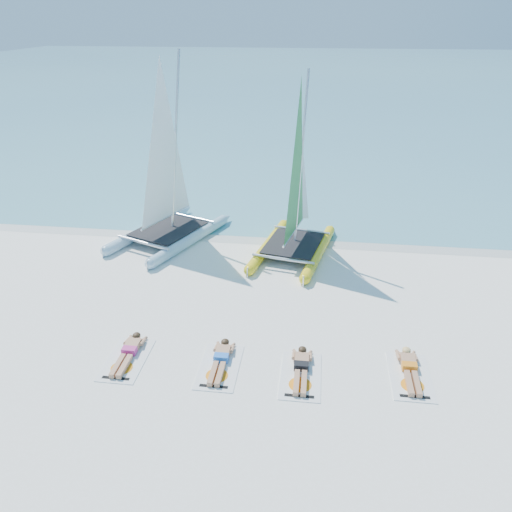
{
  "coord_description": "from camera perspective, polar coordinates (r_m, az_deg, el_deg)",
  "views": [
    {
      "loc": [
        2.31,
        -12.63,
        8.15
      ],
      "look_at": [
        0.54,
        1.2,
        1.29
      ],
      "focal_mm": 35.0,
      "sensor_mm": 36.0,
      "label": 1
    }
  ],
  "objects": [
    {
      "name": "catamaran_yellow",
      "position": [
        18.36,
        4.83,
        6.83
      ],
      "size": [
        3.23,
        5.34,
        6.63
      ],
      "rotation": [
        0.0,
        0.0,
        -0.2
      ],
      "color": "yellow",
      "rests_on": "ground"
    },
    {
      "name": "catamaran_blue",
      "position": [
        19.46,
        -10.19,
        7.82
      ],
      "size": [
        4.31,
        5.83,
        7.19
      ],
      "rotation": [
        0.0,
        0.0,
        -0.39
      ],
      "color": "#AACCE0",
      "rests_on": "ground"
    },
    {
      "name": "sunbather_b",
      "position": [
        13.11,
        -4.04,
        -11.64
      ],
      "size": [
        0.37,
        1.73,
        0.26
      ],
      "color": "tan",
      "rests_on": "towel_b"
    },
    {
      "name": "sunbather_c",
      "position": [
        12.87,
        5.2,
        -12.54
      ],
      "size": [
        0.37,
        1.73,
        0.26
      ],
      "color": "tan",
      "rests_on": "towel_c"
    },
    {
      "name": "ground",
      "position": [
        15.2,
        -2.62,
        -6.24
      ],
      "size": [
        140.0,
        140.0,
        0.0
      ],
      "primitive_type": "plane",
      "color": "white",
      "rests_on": "ground"
    },
    {
      "name": "towel_c",
      "position": [
        12.78,
        5.14,
        -13.46
      ],
      "size": [
        1.0,
        1.85,
        0.02
      ],
      "primitive_type": "cube",
      "color": "white",
      "rests_on": "ground"
    },
    {
      "name": "wet_sand_strip",
      "position": [
        20.01,
        0.02,
        2.17
      ],
      "size": [
        140.0,
        1.4,
        0.01
      ],
      "primitive_type": "cube",
      "color": "beige",
      "rests_on": "ground"
    },
    {
      "name": "towel_d",
      "position": [
        13.28,
        17.21,
        -12.99
      ],
      "size": [
        1.0,
        1.85,
        0.02
      ],
      "primitive_type": "cube",
      "color": "white",
      "rests_on": "ground"
    },
    {
      "name": "towel_a",
      "position": [
        13.65,
        -14.57,
        -11.39
      ],
      "size": [
        1.0,
        1.85,
        0.02
      ],
      "primitive_type": "cube",
      "color": "white",
      "rests_on": "ground"
    },
    {
      "name": "towel_b",
      "position": [
        13.03,
        -4.19,
        -12.53
      ],
      "size": [
        1.0,
        1.85,
        0.02
      ],
      "primitive_type": "cube",
      "color": "white",
      "rests_on": "ground"
    },
    {
      "name": "sunbather_d",
      "position": [
        13.36,
        17.15,
        -12.11
      ],
      "size": [
        0.37,
        1.73,
        0.26
      ],
      "color": "tan",
      "rests_on": "towel_d"
    },
    {
      "name": "sunbather_a",
      "position": [
        13.73,
        -14.33,
        -10.55
      ],
      "size": [
        0.37,
        1.73,
        0.26
      ],
      "color": "tan",
      "rests_on": "towel_a"
    },
    {
      "name": "sea",
      "position": [
        76.1,
        5.86,
        19.92
      ],
      "size": [
        140.0,
        115.0,
        0.01
      ],
      "primitive_type": "cube",
      "color": "#7DD1D1",
      "rests_on": "ground"
    }
  ]
}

